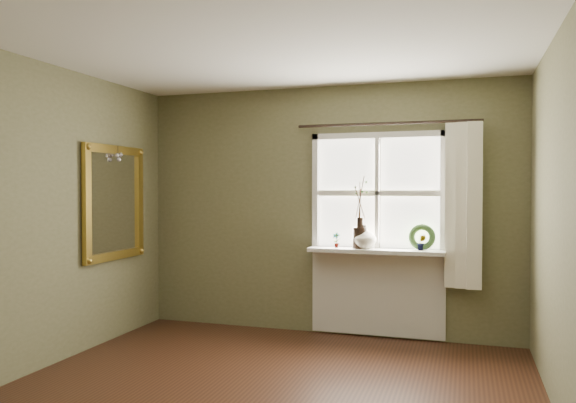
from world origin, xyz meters
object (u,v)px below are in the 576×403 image
Objects in this scene: dark_jug at (360,238)px; gilt_mirror at (115,202)px; cream_vase at (365,237)px; wreath at (422,240)px.

dark_jug is 2.50m from gilt_mirror.
gilt_mirror is at bearing -162.19° from cream_vase.
cream_vase is (0.05, 0.00, 0.01)m from dark_jug.
dark_jug is at bearing 18.18° from gilt_mirror.
wreath is 0.23× the size of gilt_mirror.
dark_jug is 0.19× the size of gilt_mirror.
gilt_mirror is at bearing -161.82° from dark_jug.
cream_vase reaches higher than dark_jug.
gilt_mirror is (-2.96, -0.81, 0.37)m from wreath.
cream_vase is at bearing 17.81° from gilt_mirror.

